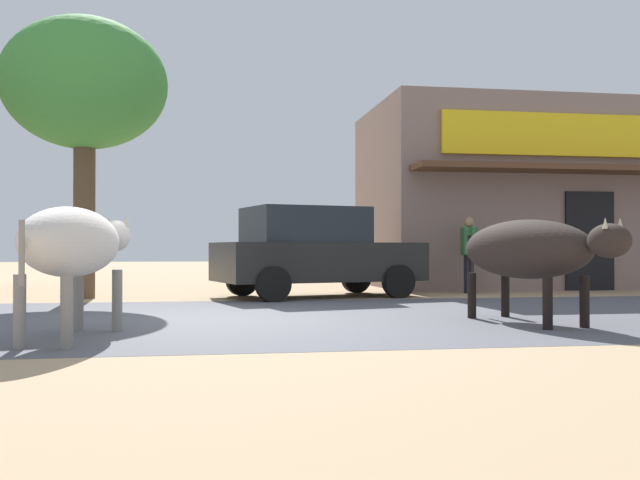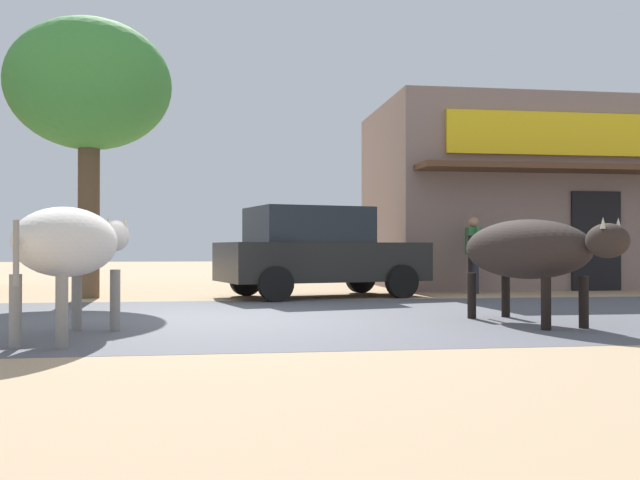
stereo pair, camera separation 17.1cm
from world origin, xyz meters
name	(u,v)px [view 2 (the right image)]	position (x,y,z in m)	size (l,w,h in m)	color
ground	(215,319)	(0.00, 0.00, 0.00)	(80.00, 80.00, 0.00)	tan
asphalt_road	(215,319)	(0.00, 0.00, 0.00)	(72.00, 6.25, 0.00)	#53545B
storefront_right_club	(550,198)	(8.05, 7.21, 2.12)	(8.39, 5.32, 4.23)	gray
roadside_tree	(89,87)	(-2.24, 4.21, 3.80)	(2.93, 2.93, 5.02)	brown
parked_hatchback_car	(318,251)	(1.88, 3.87, 0.84)	(4.00, 2.57, 1.64)	black
cow_near_brown	(73,244)	(-1.42, -1.77, 0.94)	(1.04, 2.73, 1.31)	silver
cow_far_dark	(527,250)	(3.68, -1.15, 0.88)	(1.24, 2.78, 1.24)	#2B221E
pedestrian_by_shop	(473,249)	(5.09, 4.47, 0.88)	(0.32, 0.61, 1.52)	#262633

